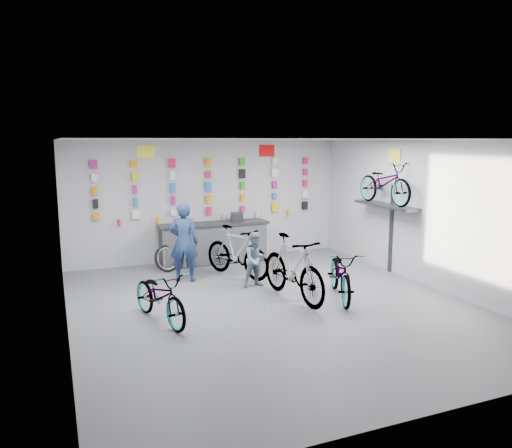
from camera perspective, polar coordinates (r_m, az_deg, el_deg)
name	(u,v)px	position (r m, az deg, el deg)	size (l,w,h in m)	color
floor	(273,306)	(9.22, 1.92, -9.36)	(8.00, 8.00, 0.00)	#4B4B50
ceiling	(274,139)	(8.72, 2.04, 9.63)	(8.00, 8.00, 0.00)	white
wall_back	(208,200)	(12.57, -5.51, 2.70)	(7.00, 7.00, 0.00)	#AFAFB2
wall_front	(430,285)	(5.54, 19.30, -6.55)	(7.00, 7.00, 0.00)	#AFAFB2
wall_left	(62,240)	(8.09, -21.27, -1.69)	(8.00, 8.00, 0.00)	#AFAFB2
wall_right	(430,214)	(10.75, 19.26, 1.06)	(8.00, 8.00, 0.00)	#AFAFB2
counter	(214,243)	(12.30, -4.82, -2.22)	(2.70, 0.66, 1.00)	black
merch_wall	(210,188)	(12.48, -5.28, 4.09)	(5.56, 0.08, 1.56)	orange
wall_bracket	(387,209)	(11.57, 14.69, 1.67)	(0.39, 1.90, 2.00)	#333338
sign_left	(146,152)	(12.12, -12.45, 8.06)	(0.42, 0.02, 0.30)	#F5F039
sign_right	(267,151)	(13.01, 1.26, 8.36)	(0.42, 0.02, 0.30)	red
sign_side	(395,156)	(11.57, 15.55, 7.53)	(0.02, 0.40, 0.30)	#F5F039
bike_left	(160,296)	(8.47, -10.91, -8.09)	(0.59, 1.70, 0.89)	gray
bike_center	(293,268)	(9.44, 4.25, -5.03)	(0.58, 2.05, 1.23)	gray
bike_right	(341,274)	(9.66, 9.68, -5.62)	(0.64, 1.84, 0.96)	gray
bike_service	(237,252)	(11.02, -2.20, -3.17)	(0.53, 1.87, 1.13)	gray
bike_wall	(385,183)	(11.46, 14.50, 4.57)	(0.63, 1.80, 0.95)	gray
clerk	(184,242)	(10.69, -8.25, -2.06)	(0.62, 0.41, 1.71)	navy
customer	(256,260)	(10.24, 0.02, -4.10)	(0.56, 0.43, 1.14)	slate
spare_wheel	(167,258)	(11.68, -10.13, -3.89)	(0.68, 0.42, 0.62)	black
register	(237,217)	(12.38, -2.23, 0.82)	(0.28, 0.30, 0.22)	black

